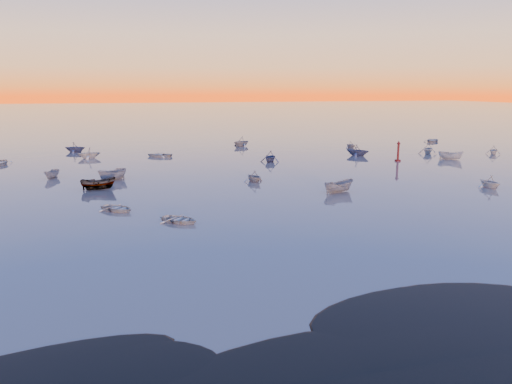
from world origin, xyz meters
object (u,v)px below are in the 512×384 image
object	(u,v)px
boat_near_right	(254,182)
channel_marker	(398,153)
boat_near_center	(339,192)
boat_near_left	(180,222)

from	to	relation	value
boat_near_right	channel_marker	xyz separation A→B (m)	(28.05, 11.69, 1.39)
boat_near_right	boat_near_center	bearing A→B (deg)	112.92
boat_near_left	channel_marker	size ratio (longest dim) A/B	1.04
channel_marker	boat_near_right	bearing A→B (deg)	-157.37
boat_near_center	boat_near_right	bearing A→B (deg)	26.04
boat_near_right	channel_marker	world-z (taller)	channel_marker
boat_near_center	channel_marker	size ratio (longest dim) A/B	1.17
boat_near_left	channel_marker	xyz separation A→B (m)	(39.84, 29.34, 1.39)
boat_near_center	channel_marker	xyz separation A→B (m)	(20.22, 20.87, 1.39)
boat_near_right	channel_marker	size ratio (longest dim) A/B	0.93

